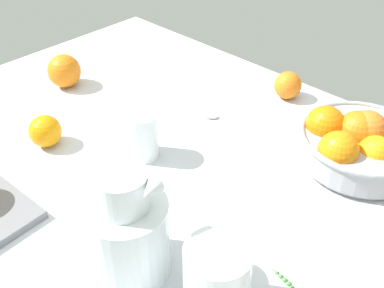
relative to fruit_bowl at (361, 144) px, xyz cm
name	(u,v)px	position (x,y,z in cm)	size (l,w,h in cm)	color
ground_plane	(184,176)	(-24.51, -26.49, -6.56)	(141.16, 95.94, 3.00)	silver
fruit_bowl	(361,144)	(0.00, 0.00, 0.00)	(26.17, 26.17, 11.32)	#99999E
juice_pitcher	(127,236)	(-13.81, -49.76, 1.95)	(17.55, 13.37, 20.12)	white
juice_glass	(217,282)	(1.04, -45.58, 0.21)	(9.81, 9.81, 11.97)	white
second_glass	(142,138)	(-34.35, -28.71, -0.61)	(6.95, 6.95, 10.32)	white
loose_orange_0	(288,85)	(-25.87, 12.30, -1.61)	(6.90, 6.90, 6.90)	orange
loose_orange_1	(45,131)	(-52.36, -40.76, -1.52)	(7.07, 7.07, 7.07)	orange
loose_orange_4	(64,71)	(-71.50, -22.94, -0.74)	(8.64, 8.64, 8.64)	orange
spoon	(194,114)	(-36.81, -10.26, -4.63)	(15.18, 10.73, 1.00)	silver
herb_sprig_1	(285,279)	(6.18, -34.83, -4.78)	(5.23, 1.32, 0.96)	#4C8044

